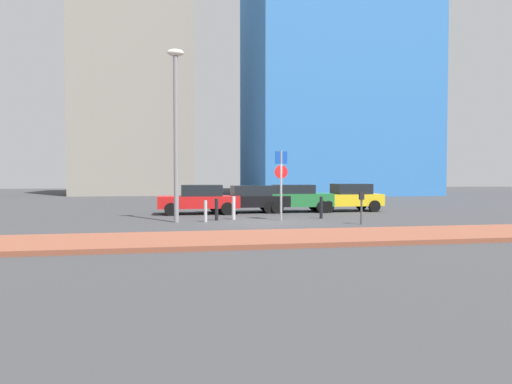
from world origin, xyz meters
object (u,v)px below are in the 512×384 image
parked_car_red (200,199)px  traffic_bollard_near (217,210)px  parking_sign_post (281,177)px  street_lamp (176,121)px  parked_car_green (293,198)px  parked_car_black (247,198)px  traffic_bollard_far (206,211)px  traffic_bollard_mid (234,208)px  parked_car_yellow (347,197)px  parking_meter (361,204)px  traffic_bollard_edge (321,208)px

parked_car_red → traffic_bollard_near: 3.65m
parking_sign_post → street_lamp: street_lamp is taller
parked_car_green → parking_sign_post: bearing=-111.2°
parked_car_black → traffic_bollard_near: 4.56m
street_lamp → traffic_bollard_far: size_ratio=7.88×
parking_sign_post → traffic_bollard_far: parking_sign_post is taller
traffic_bollard_mid → parked_car_yellow: bearing=28.6°
street_lamp → parked_car_green: bearing=36.0°
parked_car_black → traffic_bollard_mid: parked_car_black is taller
parked_car_black → parking_meter: bearing=-62.5°
parked_car_yellow → traffic_bollard_mid: 7.86m
parked_car_green → parked_car_yellow: 3.12m
traffic_bollard_edge → street_lamp: bearing=-175.1°
parked_car_green → traffic_bollard_far: 6.92m
parking_meter → traffic_bollard_far: bearing=160.7°
parked_car_yellow → traffic_bollard_far: parked_car_yellow is taller
traffic_bollard_near → parking_sign_post: bearing=-10.3°
parked_car_red → parking_sign_post: bearing=-50.9°
parked_car_yellow → parking_sign_post: 6.78m
parked_car_black → street_lamp: street_lamp is taller
traffic_bollard_edge → parking_sign_post: bearing=-165.0°
parked_car_black → traffic_bollard_near: parked_car_black is taller
traffic_bollard_far → parked_car_green: bearing=42.4°
parked_car_yellow → traffic_bollard_mid: size_ratio=3.81×
traffic_bollard_far → parking_meter: bearing=-19.3°
parked_car_black → traffic_bollard_edge: 4.91m
parking_sign_post → traffic_bollard_mid: bearing=158.2°
parked_car_red → parking_meter: 8.83m
traffic_bollard_far → traffic_bollard_near: bearing=49.0°
street_lamp → parked_car_black: bearing=50.4°
street_lamp → traffic_bollard_near: street_lamp is taller
parked_car_red → parked_car_green: size_ratio=0.98×
parking_meter → traffic_bollard_far: 6.50m
parked_car_yellow → parking_sign_post: parking_sign_post is taller
parked_car_yellow → traffic_bollard_near: parked_car_yellow is taller
parking_meter → traffic_bollard_edge: size_ratio=1.27×
traffic_bollard_edge → parked_car_black: bearing=124.6°
parked_car_yellow → traffic_bollard_mid: bearing=-151.4°
parked_car_green → traffic_bollard_mid: parked_car_green is taller
traffic_bollard_edge → parked_car_green: bearing=93.7°
parked_car_yellow → parking_sign_post: (-4.89, -4.56, 1.15)m
parked_car_green → traffic_bollard_near: size_ratio=4.43×
traffic_bollard_mid → traffic_bollard_near: bearing=-159.8°
parking_sign_post → traffic_bollard_far: bearing=-178.3°
parked_car_black → parked_car_green: 2.52m
traffic_bollard_near → parked_car_black: bearing=63.2°
parked_car_yellow → traffic_bollard_near: (-7.69, -4.05, -0.31)m
parked_car_black → parked_car_green: parked_car_green is taller
parking_meter → traffic_bollard_mid: size_ratio=1.23×
parked_car_green → traffic_bollard_mid: bearing=-135.1°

